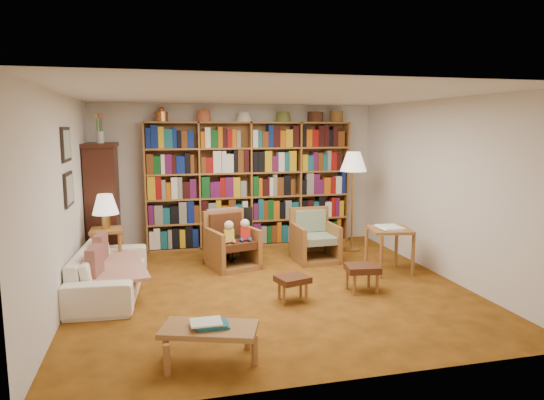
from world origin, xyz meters
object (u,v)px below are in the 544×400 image
object	(u,v)px
wheelchair	(241,237)
coffee_table	(209,331)
side_table_lamp	(107,239)
armchair_leather	(231,243)
footstool_a	(293,281)
sofa	(110,271)
footstool_b	(362,270)
side_table_papers	(390,235)
floor_lamp	(353,166)
armchair_sage	(313,240)

from	to	relation	value
wheelchair	coffee_table	bearing A→B (deg)	-105.07
side_table_lamp	armchair_leather	distance (m)	1.82
wheelchair	footstool_a	bearing A→B (deg)	-81.61
sofa	coffee_table	xyz separation A→B (m)	(1.03, -2.17, 0.00)
side_table_lamp	coffee_table	xyz separation A→B (m)	(1.13, -3.11, -0.20)
footstool_b	armchair_leather	bearing A→B (deg)	132.68
side_table_lamp	wheelchair	size ratio (longest dim) A/B	0.77
side_table_papers	armchair_leather	bearing A→B (deg)	157.61
sofa	floor_lamp	distance (m)	4.24
side_table_papers	footstool_a	bearing A→B (deg)	-154.48
side_table_papers	footstool_a	world-z (taller)	side_table_papers
sofa	armchair_leather	size ratio (longest dim) A/B	2.22
armchair_sage	side_table_lamp	bearing A→B (deg)	178.93
sofa	wheelchair	xyz separation A→B (m)	(1.90, 1.07, 0.10)
wheelchair	coffee_table	world-z (taller)	wheelchair
armchair_sage	side_table_papers	distance (m)	1.29
footstool_a	side_table_papers	bearing A→B (deg)	25.52
armchair_leather	coffee_table	world-z (taller)	armchair_leather
side_table_papers	coffee_table	bearing A→B (deg)	-143.57
floor_lamp	coffee_table	bearing A→B (deg)	-129.52
floor_lamp	armchair_sage	bearing A→B (deg)	-154.80
wheelchair	coffee_table	size ratio (longest dim) A/B	0.89
side_table_papers	footstool_b	size ratio (longest dim) A/B	1.51
footstool_a	armchair_leather	bearing A→B (deg)	105.72
coffee_table	footstool_b	bearing A→B (deg)	33.89
armchair_sage	sofa	bearing A→B (deg)	-163.87
side_table_lamp	wheelchair	xyz separation A→B (m)	(2.00, 0.13, -0.11)
floor_lamp	side_table_papers	world-z (taller)	floor_lamp
armchair_leather	footstool_b	world-z (taller)	armchair_leather
armchair_leather	wheelchair	size ratio (longest dim) A/B	1.04
floor_lamp	footstool_a	xyz separation A→B (m)	(-1.68, -2.14, -1.21)
armchair_sage	floor_lamp	xyz separation A→B (m)	(0.82, 0.39, 1.15)
side_table_papers	footstool_b	bearing A→B (deg)	-136.99
wheelchair	floor_lamp	distance (m)	2.25
sofa	armchair_leather	xyz separation A→B (m)	(1.71, 0.83, 0.07)
footstool_b	footstool_a	bearing A→B (deg)	-172.20
wheelchair	side_table_papers	size ratio (longest dim) A/B	1.22
side_table_lamp	side_table_papers	bearing A→B (deg)	-14.11
wheelchair	footstool_b	world-z (taller)	wheelchair
armchair_sage	footstool_b	world-z (taller)	armchair_sage
wheelchair	floor_lamp	size ratio (longest dim) A/B	0.49
armchair_leather	footstool_b	distance (m)	2.14
floor_lamp	coffee_table	size ratio (longest dim) A/B	1.79
floor_lamp	footstool_b	xyz separation A→B (m)	(-0.71, -2.01, -1.18)
armchair_sage	side_table_papers	bearing A→B (deg)	-48.28
sofa	footstool_a	bearing A→B (deg)	-107.53
footstool_a	footstool_b	xyz separation A→B (m)	(0.97, 0.13, 0.03)
sofa	side_table_papers	distance (m)	3.90
armchair_leather	side_table_papers	world-z (taller)	armchair_leather
sofa	footstool_b	world-z (taller)	sofa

